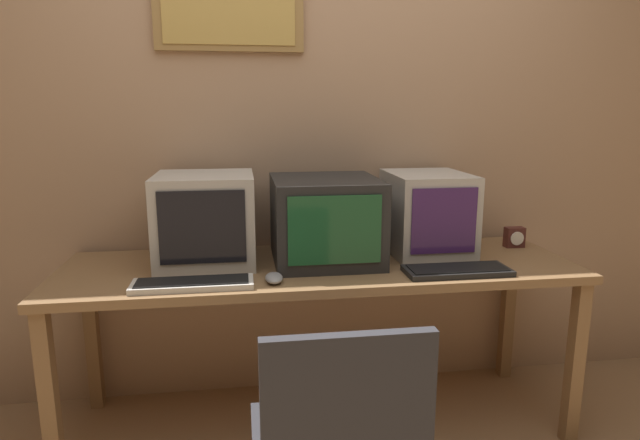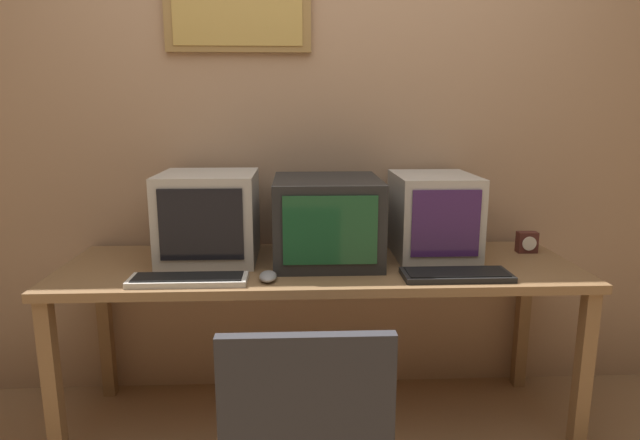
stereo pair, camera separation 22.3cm
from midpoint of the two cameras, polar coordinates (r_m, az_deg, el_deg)
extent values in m
cube|color=tan|center=(2.57, 2.13, 9.74)|extent=(8.00, 0.05, 2.60)
cube|color=olive|center=(2.56, -6.16, 21.72)|extent=(0.65, 0.02, 0.39)
cube|color=#B79347|center=(2.55, -6.18, 21.77)|extent=(0.58, 0.01, 0.34)
cube|color=olive|center=(2.28, 2.81, -5.12)|extent=(2.16, 0.67, 0.04)
cube|color=olive|center=(2.30, -24.14, -16.10)|extent=(0.06, 0.06, 0.71)
cube|color=olive|center=(2.48, 28.68, -14.46)|extent=(0.06, 0.06, 0.71)
cube|color=olive|center=(2.79, -19.81, -10.71)|extent=(0.06, 0.06, 0.71)
cube|color=olive|center=(2.94, 22.87, -9.79)|extent=(0.06, 0.06, 0.71)
cube|color=#B7B2A8|center=(2.33, -9.07, 0.36)|extent=(0.40, 0.40, 0.38)
cube|color=black|center=(2.13, -9.69, -0.55)|extent=(0.33, 0.01, 0.29)
cube|color=black|center=(2.29, 3.51, 0.03)|extent=(0.45, 0.48, 0.36)
cube|color=#194C28|center=(2.06, 4.21, -1.16)|extent=(0.37, 0.01, 0.27)
cube|color=#B7B2A8|center=(2.44, 14.53, 0.47)|extent=(0.34, 0.41, 0.36)
cube|color=#3D1E56|center=(2.24, 16.09, -0.41)|extent=(0.28, 0.01, 0.28)
cube|color=beige|center=(2.06, -10.89, -6.34)|extent=(0.44, 0.14, 0.02)
cube|color=black|center=(2.06, -10.90, -6.00)|extent=(0.41, 0.12, 0.00)
cube|color=black|center=(2.18, 17.21, -5.66)|extent=(0.42, 0.17, 0.02)
cube|color=black|center=(2.18, 17.23, -5.34)|extent=(0.39, 0.14, 0.00)
ellipsoid|color=gray|center=(2.05, -2.47, -6.08)|extent=(0.07, 0.12, 0.03)
cube|color=#4C231E|center=(2.65, 23.49, -2.21)|extent=(0.09, 0.05, 0.10)
cylinder|color=white|center=(2.63, 23.74, -2.35)|extent=(0.06, 0.00, 0.06)
cube|color=#2D2D33|center=(1.39, 3.46, -20.26)|extent=(0.43, 0.04, 0.43)
camera|label=1|loc=(0.11, -87.14, 0.60)|focal=30.00mm
camera|label=2|loc=(0.11, 92.86, -0.60)|focal=30.00mm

